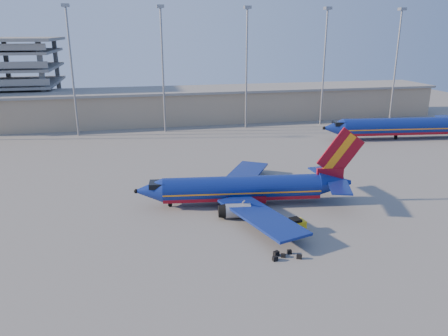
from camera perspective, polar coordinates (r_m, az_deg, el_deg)
The scene contains 7 objects.
ground at distance 63.28m, azimuth 0.57°, elevation -3.95°, with size 220.00×220.00×0.00m, color slate.
terminal_building at distance 119.21m, azimuth -0.99°, elevation 8.41°, with size 122.00×16.00×8.50m.
light_mast_row at distance 105.14m, azimuth -2.45°, elevation 14.44°, with size 101.60×1.60×28.65m.
aircraft_main at distance 60.44m, azimuth 3.03°, elevation -2.71°, with size 31.49×30.13×10.68m.
aircraft_second at distance 105.11m, azimuth 22.12°, elevation 5.07°, with size 36.47×14.13×12.37m.
baggage_tug at distance 53.35m, azimuth 9.27°, elevation -7.36°, with size 2.66×1.90×1.75m.
luggage_pile at distance 47.86m, azimuth 7.67°, elevation -11.26°, with size 3.23×1.77×0.50m.
Camera 1 is at (-13.25, -57.39, 23.12)m, focal length 35.00 mm.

